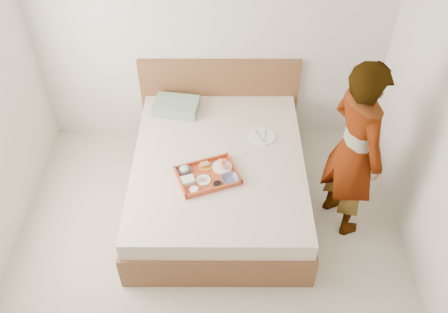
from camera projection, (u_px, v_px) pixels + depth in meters
name	position (u px, v px, depth m)	size (l,w,h in m)	color
ground	(208.00, 287.00, 3.99)	(3.50, 4.00, 0.01)	beige
wall_back	(210.00, 27.00, 4.53)	(3.50, 0.01, 2.60)	silver
bed	(219.00, 178.00, 4.52)	(1.65, 2.00, 0.53)	brown
headboard	(220.00, 99.00, 5.08)	(1.65, 0.06, 0.95)	brown
pillow	(176.00, 106.00, 4.81)	(0.44, 0.30, 0.11)	#8E9E91
tray	(208.00, 175.00, 4.15)	(0.52, 0.38, 0.05)	#B54318
prawn_plate	(222.00, 167.00, 4.23)	(0.18, 0.18, 0.01)	white
navy_bowl_big	(230.00, 179.00, 4.11)	(0.15, 0.15, 0.04)	#111741
sauce_dish	(217.00, 184.00, 4.07)	(0.08, 0.08, 0.03)	black
meat_plate	(203.00, 180.00, 4.12)	(0.13, 0.13, 0.01)	white
bread_plate	(205.00, 166.00, 4.24)	(0.13, 0.13, 0.01)	orange
salad_bowl	(185.00, 170.00, 4.19)	(0.11, 0.11, 0.04)	#111741
plastic_tub	(188.00, 181.00, 4.09)	(0.11, 0.09, 0.05)	silver
cheese_round	(194.00, 190.00, 4.03)	(0.08, 0.08, 0.03)	white
dinner_plate	(262.00, 136.00, 4.55)	(0.26, 0.26, 0.01)	white
person	(354.00, 151.00, 3.93)	(0.63, 0.41, 1.72)	#F0E3D1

